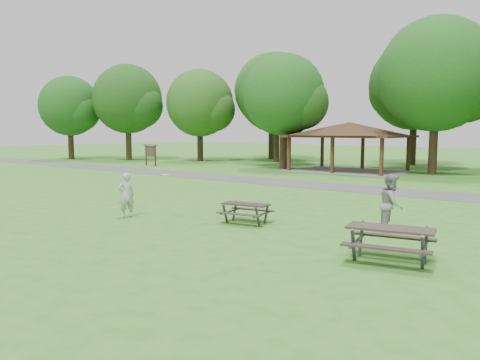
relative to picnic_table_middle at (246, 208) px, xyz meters
name	(u,v)px	position (x,y,z in m)	size (l,w,h in m)	color
ground	(139,228)	(-2.17, -2.83, -0.51)	(160.00, 160.00, 0.00)	#347621
asphalt_path	(336,187)	(-2.17, 11.17, -0.50)	(120.00, 3.20, 0.02)	#49494B
pavilion	(349,131)	(-6.17, 21.17, 2.55)	(8.60, 7.01, 3.76)	#3E2016
notice_board	(151,151)	(-22.17, 15.17, 0.80)	(1.60, 0.30, 1.88)	#3E2416
tree_row_a	(128,101)	(-30.08, 19.20, 5.64)	(7.56, 7.20, 9.97)	#302215
tree_row_b	(201,105)	(-23.08, 22.70, 5.15)	(7.14, 6.80, 9.28)	black
tree_row_c	(278,95)	(-16.07, 26.20, 6.02)	(8.19, 7.80, 10.67)	#312216
tree_row_d	(285,97)	(-11.08, 19.70, 5.26)	(6.93, 6.60, 9.27)	black
tree_row_e	(438,78)	(-0.07, 22.20, 6.27)	(8.40, 8.00, 11.02)	#321F16
tree_deep_a	(272,93)	(-19.07, 29.70, 6.62)	(8.40, 8.00, 11.38)	black
tree_deep_b	(416,88)	(-4.07, 30.20, 6.37)	(8.40, 8.00, 11.13)	black
tree_flank_left	(70,108)	(-36.09, 16.20, 5.01)	(6.72, 6.40, 8.93)	black
picnic_table_middle	(246,208)	(0.00, 0.00, 0.00)	(1.79, 1.53, 0.70)	black
picnic_table_far	(390,236)	(5.59, -1.62, 0.13)	(2.29, 1.98, 0.87)	#2F2822
frisbee_in_flight	(166,175)	(-2.57, -1.26, 1.09)	(0.31, 0.31, 0.02)	#FFFD28
frisbee_thrower	(126,195)	(-4.05, -1.82, 0.30)	(0.59, 0.39, 1.63)	#ADADAF
frisbee_catcher	(392,204)	(4.50, 1.40, 0.41)	(0.90, 0.70, 1.84)	gray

